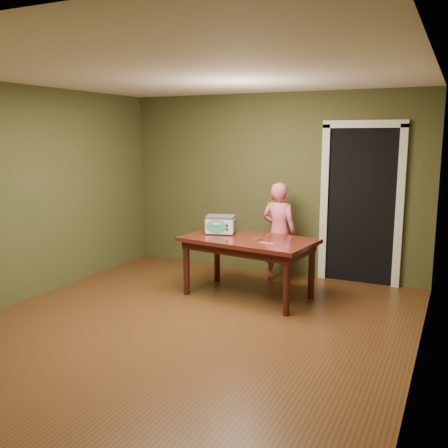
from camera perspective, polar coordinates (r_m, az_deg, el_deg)
floor at (r=5.39m, az=-4.25°, el=-11.74°), size 5.00×5.00×0.00m
room_shell at (r=5.02m, az=-4.51°, el=6.67°), size 4.52×5.02×2.61m
doorway at (r=7.28m, az=15.81°, el=2.24°), size 1.10×0.66×2.25m
dining_table at (r=6.19m, az=2.80°, el=-2.53°), size 1.70×1.10×0.75m
toy_oven at (r=6.43m, az=-0.40°, el=0.02°), size 0.43×0.35×0.24m
baking_pan at (r=6.08m, az=3.83°, el=-1.70°), size 0.10×0.10×0.02m
spatula at (r=5.89m, az=4.92°, el=-2.19°), size 0.18×0.05×0.01m
child at (r=6.92m, az=6.27°, el=-0.91°), size 0.53×0.38×1.38m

